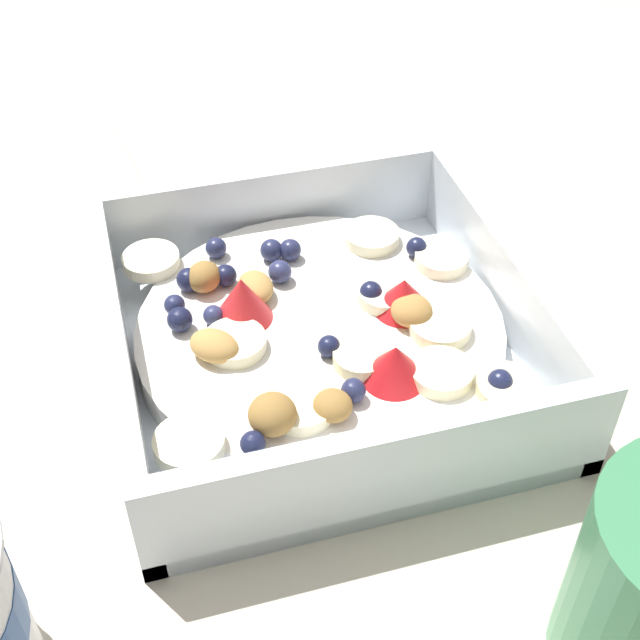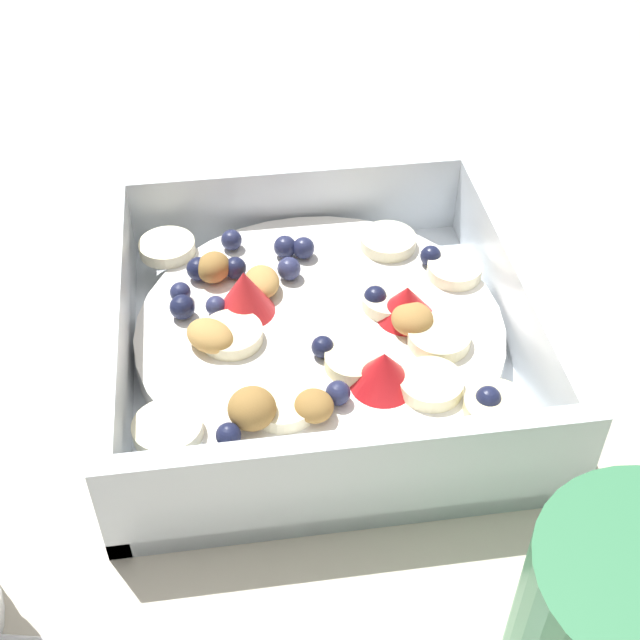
{
  "view_description": "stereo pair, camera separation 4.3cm",
  "coord_description": "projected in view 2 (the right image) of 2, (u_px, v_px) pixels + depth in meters",
  "views": [
    {
      "loc": [
        -0.32,
        0.08,
        0.32
      ],
      "look_at": [
        -0.01,
        -0.01,
        0.03
      ],
      "focal_mm": 48.59,
      "sensor_mm": 36.0,
      "label": 1
    },
    {
      "loc": [
        -0.33,
        0.03,
        0.32
      ],
      "look_at": [
        -0.01,
        -0.01,
        0.03
      ],
      "focal_mm": 48.59,
      "sensor_mm": 36.0,
      "label": 2
    }
  ],
  "objects": [
    {
      "name": "ground_plane",
      "position": [
        295.0,
        345.0,
        0.46
      ],
      "size": [
        2.4,
        2.4,
        0.0
      ],
      "primitive_type": "plane",
      "color": "beige"
    },
    {
      "name": "fruit_bowl",
      "position": [
        320.0,
        336.0,
        0.44
      ],
      "size": [
        0.21,
        0.21,
        0.06
      ],
      "color": "white",
      "rests_on": "ground"
    },
    {
      "name": "folded_napkin",
      "position": [
        259.0,
        143.0,
        0.61
      ],
      "size": [
        0.13,
        0.13,
        0.01
      ],
      "primitive_type": "cube",
      "rotation": [
        0.0,
        0.0,
        0.12
      ],
      "color": "silver",
      "rests_on": "ground"
    }
  ]
}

